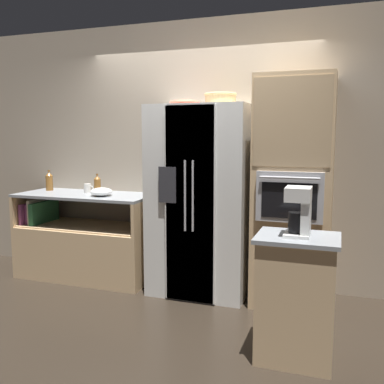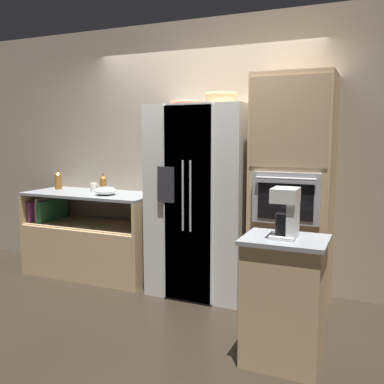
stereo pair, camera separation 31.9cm
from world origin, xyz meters
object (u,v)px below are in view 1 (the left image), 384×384
at_px(wall_oven, 293,192).
at_px(mug, 88,188).
at_px(coffee_maker, 301,209).
at_px(mixing_bowl, 101,192).
at_px(refrigerator, 201,200).
at_px(bottle_short, 49,181).
at_px(bottle_tall, 97,184).
at_px(wicker_basket, 221,99).
at_px(fruit_bowl, 185,102).

bearing_deg(wall_oven, mug, 177.96).
bearing_deg(coffee_maker, mug, 154.47).
distance_m(mixing_bowl, coffee_maker, 2.38).
relative_size(refrigerator, mug, 16.20).
height_order(bottle_short, mixing_bowl, bottle_short).
bearing_deg(coffee_maker, bottle_short, 158.18).
height_order(mug, mixing_bowl, mug).
bearing_deg(mixing_bowl, bottle_tall, 129.68).
height_order(wicker_basket, mug, wicker_basket).
distance_m(wall_oven, mug, 2.28).
relative_size(wall_oven, mixing_bowl, 9.10).
relative_size(refrigerator, wall_oven, 0.89).
distance_m(bottle_short, mug, 0.55).
distance_m(wall_oven, wicker_basket, 1.15).
bearing_deg(coffee_maker, refrigerator, 134.90).
distance_m(bottle_tall, coffee_maker, 2.64).
distance_m(wall_oven, coffee_maker, 1.10).
relative_size(wicker_basket, mug, 2.75).
xyz_separation_m(bottle_short, mug, (0.54, -0.03, -0.06)).
xyz_separation_m(wall_oven, bottle_short, (-2.82, 0.11, -0.01)).
height_order(wall_oven, fruit_bowl, wall_oven).
xyz_separation_m(bottle_tall, mixing_bowl, (0.18, -0.22, -0.05)).
bearing_deg(fruit_bowl, mug, 175.23).
xyz_separation_m(fruit_bowl, bottle_tall, (-1.11, 0.14, -0.87)).
distance_m(refrigerator, mixing_bowl, 1.10).
distance_m(refrigerator, bottle_short, 1.93).
relative_size(fruit_bowl, mixing_bowl, 1.31).
height_order(bottle_tall, bottle_short, bottle_short).
height_order(refrigerator, wall_oven, wall_oven).
xyz_separation_m(refrigerator, wicker_basket, (0.17, 0.09, 1.01)).
relative_size(wall_oven, bottle_tall, 9.88).
bearing_deg(coffee_maker, mixing_bowl, 155.37).
bearing_deg(refrigerator, bottle_tall, 173.79).
bearing_deg(wall_oven, fruit_bowl, -178.96).
relative_size(bottle_tall, mug, 1.85).
bearing_deg(fruit_bowl, bottle_short, 175.79).
height_order(wicker_basket, mixing_bowl, wicker_basket).
relative_size(wall_oven, wicker_basket, 6.64).
distance_m(wall_oven, bottle_short, 2.83).
relative_size(refrigerator, wicker_basket, 5.88).
bearing_deg(wall_oven, coffee_maker, -81.59).
bearing_deg(refrigerator, mixing_bowl, -176.00).
height_order(wicker_basket, bottle_tall, wicker_basket).
xyz_separation_m(fruit_bowl, mug, (-1.21, 0.10, -0.92)).
bearing_deg(coffee_maker, fruit_bowl, 139.23).
distance_m(bottle_short, mixing_bowl, 0.85).
height_order(refrigerator, coffee_maker, refrigerator).
distance_m(bottle_tall, bottle_short, 0.64).
bearing_deg(bottle_tall, fruit_bowl, -7.34).
bearing_deg(bottle_short, fruit_bowl, -4.21).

